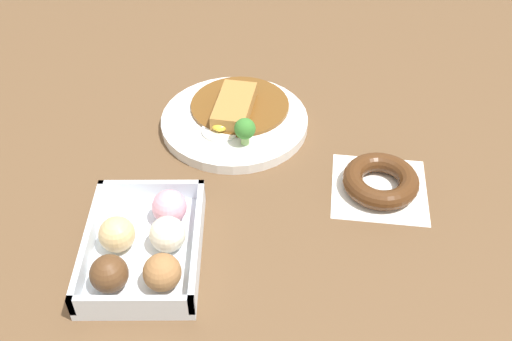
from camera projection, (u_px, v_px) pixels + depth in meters
The scene contains 4 objects.
ground_plane at pixel (239, 175), 0.93m from camera, with size 1.60×1.60×0.00m, color brown.
curry_plate at pixel (235, 118), 1.02m from camera, with size 0.25×0.25×0.07m.
donut_box at pixel (145, 246), 0.79m from camera, with size 0.21×0.15×0.06m.
chocolate_ring_donut at pixel (380, 181), 0.90m from camera, with size 0.16×0.16×0.03m.
Camera 1 is at (-0.68, -0.02, 0.63)m, focal length 41.70 mm.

